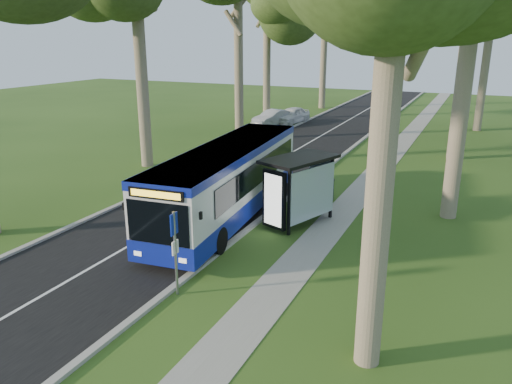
% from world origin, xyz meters
% --- Properties ---
extents(ground, '(120.00, 120.00, 0.00)m').
position_xyz_m(ground, '(0.00, 0.00, 0.00)').
color(ground, '#2D4D18').
rests_on(ground, ground).
extents(road, '(7.00, 100.00, 0.02)m').
position_xyz_m(road, '(-3.50, 10.00, 0.01)').
color(road, black).
rests_on(road, ground).
extents(kerb_east, '(0.25, 100.00, 0.12)m').
position_xyz_m(kerb_east, '(0.00, 10.00, 0.06)').
color(kerb_east, '#9E9B93').
rests_on(kerb_east, ground).
extents(kerb_west, '(0.25, 100.00, 0.12)m').
position_xyz_m(kerb_west, '(-7.00, 10.00, 0.06)').
color(kerb_west, '#9E9B93').
rests_on(kerb_west, ground).
extents(centre_line, '(0.12, 100.00, 0.00)m').
position_xyz_m(centre_line, '(-3.50, 10.00, 0.02)').
color(centre_line, white).
rests_on(centre_line, road).
extents(footpath, '(1.50, 100.00, 0.02)m').
position_xyz_m(footpath, '(3.00, 10.00, 0.01)').
color(footpath, gray).
rests_on(footpath, ground).
extents(bus, '(3.65, 12.38, 3.23)m').
position_xyz_m(bus, '(-1.46, 1.76, 1.68)').
color(bus, silver).
rests_on(bus, ground).
extents(bus_stop_sign, '(0.09, 0.39, 2.76)m').
position_xyz_m(bus_stop_sign, '(0.30, -5.10, 1.71)').
color(bus_stop_sign, gray).
rests_on(bus_stop_sign, ground).
extents(bus_shelter, '(2.88, 3.82, 2.91)m').
position_xyz_m(bus_shelter, '(1.71, 2.06, 2.07)').
color(bus_shelter, black).
rests_on(bus_shelter, ground).
extents(litter_bin, '(0.62, 0.62, 1.08)m').
position_xyz_m(litter_bin, '(1.85, 6.05, 0.55)').
color(litter_bin, black).
rests_on(litter_bin, ground).
extents(car_white, '(2.53, 4.69, 1.51)m').
position_xyz_m(car_white, '(-7.89, 26.75, 0.76)').
color(car_white, white).
rests_on(car_white, ground).
extents(car_silver, '(2.74, 4.60, 1.43)m').
position_xyz_m(car_silver, '(-8.99, 24.81, 0.72)').
color(car_silver, '#9EA0A5').
rests_on(car_silver, ground).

